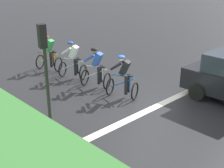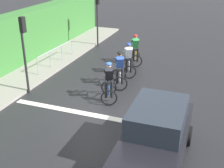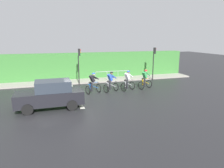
# 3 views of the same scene
# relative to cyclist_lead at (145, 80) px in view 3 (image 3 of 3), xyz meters

# --- Properties ---
(ground_plane) EXTENTS (80.00, 80.00, 0.00)m
(ground_plane) POSITION_rel_cyclist_lead_xyz_m (0.18, -5.53, -0.80)
(ground_plane) COLOR black
(sidewalk_kerb) EXTENTS (2.80, 21.35, 0.12)m
(sidewalk_kerb) POSITION_rel_cyclist_lead_xyz_m (-4.84, -3.53, -0.74)
(sidewalk_kerb) COLOR gray
(sidewalk_kerb) RESTS_ON ground
(stone_wall_low) EXTENTS (0.44, 21.35, 0.59)m
(stone_wall_low) POSITION_rel_cyclist_lead_xyz_m (-5.74, -3.53, -0.50)
(stone_wall_low) COLOR gray
(stone_wall_low) RESTS_ON ground
(hedge_wall) EXTENTS (1.10, 21.35, 2.76)m
(hedge_wall) POSITION_rel_cyclist_lead_xyz_m (-6.04, -3.53, 0.58)
(hedge_wall) COLOR #387533
(hedge_wall) RESTS_ON ground
(road_marking_stop_line) EXTENTS (7.00, 0.30, 0.01)m
(road_marking_stop_line) POSITION_rel_cyclist_lead_xyz_m (0.18, -6.02, -0.79)
(road_marking_stop_line) COLOR silver
(road_marking_stop_line) RESTS_ON ground
(cyclist_lead) EXTENTS (1.05, 1.26, 1.66)m
(cyclist_lead) POSITION_rel_cyclist_lead_xyz_m (0.00, 0.00, 0.00)
(cyclist_lead) COLOR black
(cyclist_lead) RESTS_ON ground
(cyclist_second) EXTENTS (1.07, 1.26, 1.66)m
(cyclist_second) POSITION_rel_cyclist_lead_xyz_m (0.14, -1.66, 0.00)
(cyclist_second) COLOR black
(cyclist_second) RESTS_ON ground
(cyclist_mid) EXTENTS (1.03, 1.26, 1.66)m
(cyclist_mid) POSITION_rel_cyclist_lead_xyz_m (0.19, -3.15, 0.00)
(cyclist_mid) COLOR black
(cyclist_mid) RESTS_ON ground
(cyclist_fourth) EXTENTS (1.02, 1.25, 1.66)m
(cyclist_fourth) POSITION_rel_cyclist_lead_xyz_m (0.23, -4.64, 0.00)
(cyclist_fourth) COLOR black
(cyclist_fourth) RESTS_ON ground
(car_black) EXTENTS (1.93, 4.12, 1.76)m
(car_black) POSITION_rel_cyclist_lead_xyz_m (2.91, -7.90, 0.08)
(car_black) COLOR black
(car_black) RESTS_ON ground
(traffic_light_near_crossing) EXTENTS (0.24, 0.31, 3.34)m
(traffic_light_near_crossing) POSITION_rel_cyclist_lead_xyz_m (-3.35, -5.14, 1.43)
(traffic_light_near_crossing) COLOR black
(traffic_light_near_crossing) RESTS_ON ground
(traffic_light_far_junction) EXTENTS (0.22, 0.31, 3.34)m
(traffic_light_far_junction) POSITION_rel_cyclist_lead_xyz_m (-3.28, 2.56, 1.43)
(traffic_light_far_junction) COLOR black
(traffic_light_far_junction) RESTS_ON ground
(pedestrian_railing_kerbside) EXTENTS (0.14, 3.52, 1.03)m
(pedestrian_railing_kerbside) POSITION_rel_cyclist_lead_xyz_m (-3.94, -1.70, -0.01)
(pedestrian_railing_kerbside) COLOR #999EA3
(pedestrian_railing_kerbside) RESTS_ON ground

